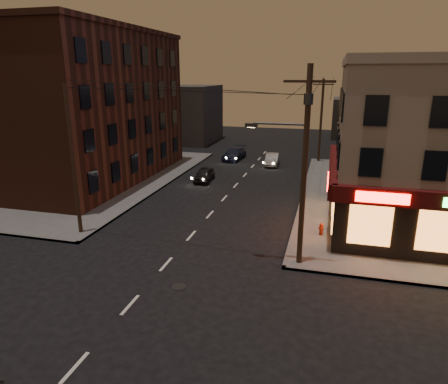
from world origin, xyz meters
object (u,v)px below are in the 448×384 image
(sedan_mid, at_px, (272,159))
(sedan_far, at_px, (234,154))
(sedan_near, at_px, (204,175))
(fire_hydrant, at_px, (321,228))

(sedan_mid, distance_m, sedan_far, 5.04)
(sedan_near, xyz_separation_m, fire_hydrant, (10.99, -10.87, -0.04))
(sedan_far, bearing_deg, sedan_mid, -16.43)
(sedan_near, bearing_deg, fire_hydrant, -48.14)
(sedan_near, distance_m, sedan_far, 10.15)
(sedan_near, relative_size, fire_hydrant, 4.67)
(sedan_near, xyz_separation_m, sedan_mid, (5.14, 8.35, 0.03))
(fire_hydrant, bearing_deg, sedan_near, 135.32)
(fire_hydrant, bearing_deg, sedan_mid, 106.93)
(sedan_mid, bearing_deg, sedan_far, 155.28)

